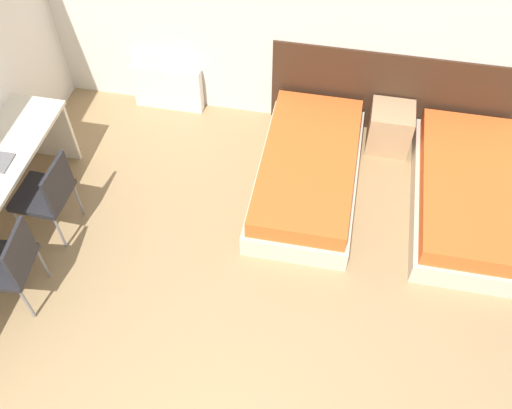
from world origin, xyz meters
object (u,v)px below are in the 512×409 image
object	(u,v)px
bed_near_window	(308,172)
bed_near_door	(466,195)
nightstand	(390,128)
chair_near_laptop	(47,193)
chair_near_notebook	(8,262)

from	to	relation	value
bed_near_window	bed_near_door	bearing A→B (deg)	0.00
bed_near_door	nightstand	size ratio (longest dim) A/B	3.93
bed_near_door	chair_near_laptop	world-z (taller)	chair_near_laptop
nightstand	chair_near_laptop	bearing A→B (deg)	-150.08
chair_near_laptop	chair_near_notebook	xyz separation A→B (m)	(-0.00, -0.74, 0.00)
bed_near_window	nightstand	distance (m)	1.05
nightstand	chair_near_laptop	distance (m)	3.39
bed_near_door	chair_near_laptop	bearing A→B (deg)	-165.50
chair_near_laptop	bed_near_door	bearing A→B (deg)	16.57
bed_near_door	chair_near_notebook	distance (m)	4.06
bed_near_door	chair_near_laptop	distance (m)	3.82
bed_near_window	chair_near_laptop	world-z (taller)	chair_near_laptop
bed_near_window	chair_near_laptop	size ratio (longest dim) A/B	2.18
bed_near_door	nightstand	bearing A→B (deg)	135.52
bed_near_door	chair_near_laptop	xyz separation A→B (m)	(-3.68, -0.95, 0.30)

